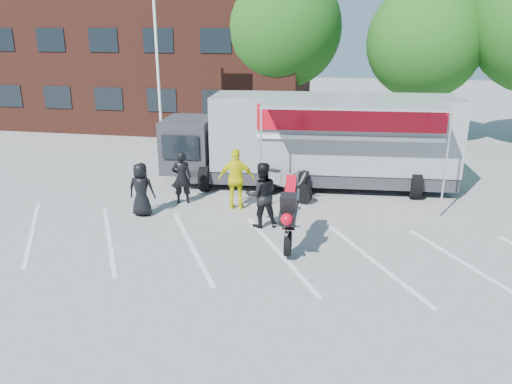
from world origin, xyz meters
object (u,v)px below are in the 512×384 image
(stunt_bike_rider, at_px, (290,247))
(spectator_leather_a, at_px, (141,189))
(tree_left, at_px, (282,28))
(spectator_leather_b, at_px, (182,178))
(transporter_truck, at_px, (317,186))
(spectator_leather_c, at_px, (262,195))
(spectator_hivis, at_px, (236,179))
(parked_motorcycle, at_px, (284,199))
(flagpole, at_px, (162,41))
(tree_mid, at_px, (425,42))

(stunt_bike_rider, bearing_deg, spectator_leather_a, 160.54)
(tree_left, distance_m, spectator_leather_b, 12.77)
(transporter_truck, xyz_separation_m, spectator_leather_c, (-1.30, -4.27, 0.97))
(spectator_leather_a, bearing_deg, spectator_hivis, -160.08)
(parked_motorcycle, distance_m, stunt_bike_rider, 3.97)
(tree_left, height_order, spectator_leather_c, tree_left)
(stunt_bike_rider, bearing_deg, spectator_leather_c, 125.75)
(parked_motorcycle, distance_m, spectator_leather_b, 3.56)
(parked_motorcycle, xyz_separation_m, spectator_leather_c, (-0.30, -2.59, 0.97))
(tree_left, xyz_separation_m, spectator_leather_c, (1.42, -13.30, -4.59))
(spectator_leather_c, bearing_deg, transporter_truck, -128.82)
(transporter_truck, distance_m, spectator_leather_b, 5.15)
(stunt_bike_rider, height_order, spectator_leather_c, spectator_leather_c)
(tree_left, bearing_deg, stunt_bike_rider, -80.48)
(spectator_leather_a, relative_size, spectator_hivis, 0.85)
(spectator_leather_a, bearing_deg, tree_left, -103.48)
(flagpole, distance_m, tree_mid, 12.31)
(spectator_leather_a, bearing_deg, spectator_leather_c, 174.21)
(flagpole, bearing_deg, tree_left, 54.72)
(parked_motorcycle, distance_m, spectator_leather_c, 2.79)
(tree_left, bearing_deg, spectator_hivis, -88.32)
(flagpole, relative_size, stunt_bike_rider, 3.69)
(stunt_bike_rider, relative_size, spectator_hivis, 1.09)
(parked_motorcycle, bearing_deg, transporter_truck, -2.70)
(transporter_truck, bearing_deg, stunt_bike_rider, -97.26)
(tree_mid, relative_size, spectator_hivis, 3.86)
(parked_motorcycle, relative_size, spectator_leather_a, 1.33)
(tree_mid, bearing_deg, spectator_leather_b, -128.45)
(parked_motorcycle, relative_size, stunt_bike_rider, 1.04)
(transporter_truck, xyz_separation_m, spectator_hivis, (-2.37, -2.92, 0.99))
(spectator_leather_c, height_order, spectator_hivis, spectator_hivis)
(tree_mid, xyz_separation_m, spectator_leather_b, (-8.55, -10.77, -4.06))
(flagpole, height_order, spectator_leather_a, flagpole)
(flagpole, relative_size, tree_mid, 1.04)
(transporter_truck, bearing_deg, spectator_leather_b, -151.78)
(stunt_bike_rider, bearing_deg, flagpole, 125.44)
(flagpole, xyz_separation_m, stunt_bike_rider, (6.69, -8.60, -5.05))
(spectator_leather_b, bearing_deg, tree_left, -115.16)
(parked_motorcycle, bearing_deg, spectator_leather_b, 136.06)
(flagpole, xyz_separation_m, spectator_leather_a, (1.85, -7.12, -4.21))
(spectator_leather_c, bearing_deg, spectator_hivis, -73.38)
(flagpole, bearing_deg, stunt_bike_rider, -52.12)
(flagpole, xyz_separation_m, spectator_leather_c, (5.67, -7.30, -4.08))
(parked_motorcycle, xyz_separation_m, stunt_bike_rider, (0.72, -3.90, 0.00))
(spectator_hivis, bearing_deg, tree_left, -97.07)
(spectator_leather_b, relative_size, spectator_hivis, 0.89)
(tree_mid, distance_m, spectator_hivis, 13.41)
(flagpole, relative_size, spectator_leather_b, 4.53)
(tree_mid, bearing_deg, transporter_truck, -118.07)
(stunt_bike_rider, distance_m, spectator_leather_c, 1.92)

